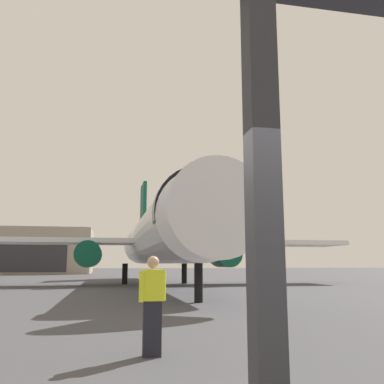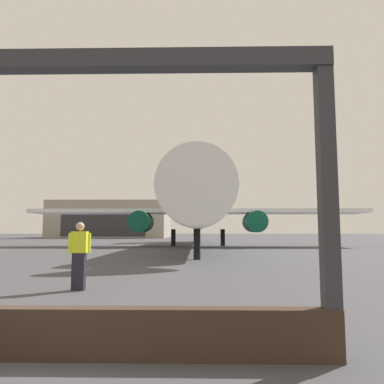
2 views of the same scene
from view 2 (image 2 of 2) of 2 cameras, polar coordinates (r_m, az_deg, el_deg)
name	(u,v)px [view 2 (image 2 of 2)]	position (r m, az deg, el deg)	size (l,w,h in m)	color
ground_plane	(175,243)	(44.65, -2.62, -7.88)	(220.00, 220.00, 0.00)	#424247
airplane	(198,207)	(33.34, 0.92, -2.42)	(31.01, 35.22, 10.54)	silver
ground_crew_worker	(79,255)	(10.06, -17.07, -9.27)	(0.51, 0.32, 1.74)	black
distant_hangar	(114,220)	(78.85, -12.07, -4.27)	(22.74, 16.68, 7.23)	#9E9384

